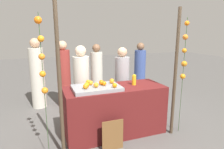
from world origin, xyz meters
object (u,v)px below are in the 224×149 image
at_px(orange_1, 88,82).
at_px(vendor_left, 82,88).
at_px(juice_bottle, 134,80).
at_px(orange_0, 104,83).
at_px(stall_counter, 115,110).
at_px(chalkboard_sign, 113,135).
at_px(vendor_right, 122,85).

bearing_deg(orange_1, vendor_left, 91.78).
bearing_deg(juice_bottle, orange_0, -174.06).
relative_size(stall_counter, vendor_left, 1.13).
xyz_separation_m(orange_0, chalkboard_sign, (-0.01, -0.45, -0.74)).
bearing_deg(juice_bottle, chalkboard_sign, -140.35).
bearing_deg(stall_counter, orange_1, 163.07).
xyz_separation_m(orange_1, chalkboard_sign, (0.23, -0.63, -0.74)).
xyz_separation_m(orange_1, vendor_left, (-0.02, 0.51, -0.24)).
bearing_deg(vendor_right, orange_1, -149.98).
distance_m(chalkboard_sign, vendor_right, 1.39).
height_order(stall_counter, chalkboard_sign, stall_counter).
bearing_deg(vendor_left, orange_0, -69.75).
distance_m(stall_counter, vendor_left, 0.86).
height_order(juice_bottle, vendor_left, vendor_left).
xyz_separation_m(stall_counter, juice_bottle, (0.39, 0.02, 0.54)).
bearing_deg(vendor_left, juice_bottle, -36.20).
xyz_separation_m(orange_0, juice_bottle, (0.61, 0.06, -0.00)).
xyz_separation_m(stall_counter, vendor_right, (0.42, 0.64, 0.27)).
height_order(chalkboard_sign, vendor_left, vendor_left).
xyz_separation_m(juice_bottle, chalkboard_sign, (-0.62, -0.51, -0.74)).
bearing_deg(vendor_right, stall_counter, -122.87).
bearing_deg(orange_1, chalkboard_sign, -70.36).
xyz_separation_m(stall_counter, orange_0, (-0.22, -0.05, 0.54)).
bearing_deg(vendor_right, orange_0, -132.52).
distance_m(juice_bottle, vendor_right, 0.68).
distance_m(orange_0, orange_1, 0.30).
relative_size(juice_bottle, vendor_right, 0.13).
distance_m(chalkboard_sign, vendor_left, 1.27).
distance_m(stall_counter, orange_1, 0.72).
height_order(orange_1, chalkboard_sign, orange_1).
height_order(orange_1, juice_bottle, juice_bottle).
xyz_separation_m(orange_1, juice_bottle, (0.84, -0.12, -0.01)).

